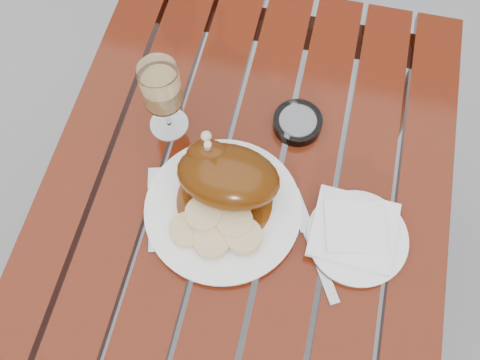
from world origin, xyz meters
name	(u,v)px	position (x,y,z in m)	size (l,w,h in m)	color
ground	(239,303)	(0.00, 0.00, 0.00)	(60.00, 60.00, 0.00)	slate
table	(238,272)	(0.00, 0.00, 0.38)	(0.80, 1.20, 0.75)	#661F0C
dinner_plate	(223,210)	(-0.03, 0.01, 0.76)	(0.30, 0.30, 0.02)	white
roast_duck	(225,175)	(-0.04, 0.05, 0.82)	(0.20, 0.18, 0.14)	#5C290A
bread_dumplings	(216,228)	(-0.03, -0.04, 0.79)	(0.17, 0.11, 0.03)	#DFBE88
wine_glass	(164,99)	(-0.19, 0.18, 0.84)	(0.08, 0.08, 0.19)	tan
side_plate	(357,238)	(0.23, 0.01, 0.76)	(0.19, 0.19, 0.02)	white
napkin	(354,230)	(0.22, 0.02, 0.77)	(0.15, 0.14, 0.01)	white
ashtray	(297,123)	(0.07, 0.23, 0.76)	(0.10, 0.10, 0.03)	#B2B7BC
fork	(155,212)	(-0.16, -0.02, 0.75)	(0.02, 0.16, 0.01)	gray
knife	(316,253)	(0.16, -0.03, 0.75)	(0.02, 0.20, 0.01)	gray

